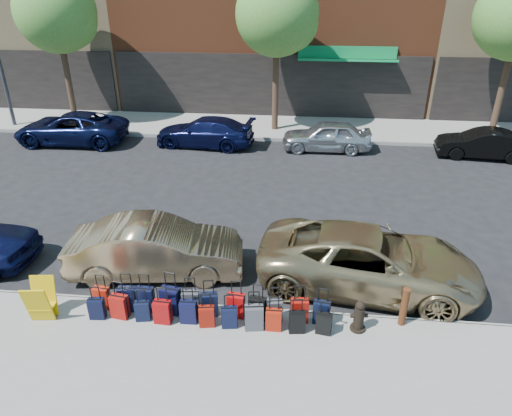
# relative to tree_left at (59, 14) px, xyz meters

# --- Properties ---
(ground) EXTENTS (120.00, 120.00, 0.00)m
(ground) POSITION_rel_tree_left_xyz_m (9.86, -9.50, -5.41)
(ground) COLOR black
(ground) RESTS_ON ground
(sidewalk_near) EXTENTS (60.00, 4.00, 0.15)m
(sidewalk_near) POSITION_rel_tree_left_xyz_m (9.86, -16.00, -5.34)
(sidewalk_near) COLOR gray
(sidewalk_near) RESTS_ON ground
(sidewalk_far) EXTENTS (60.00, 4.00, 0.15)m
(sidewalk_far) POSITION_rel_tree_left_xyz_m (9.86, 0.50, -5.34)
(sidewalk_far) COLOR gray
(sidewalk_far) RESTS_ON ground
(curb_near) EXTENTS (60.00, 0.08, 0.15)m
(curb_near) POSITION_rel_tree_left_xyz_m (9.86, -13.98, -5.34)
(curb_near) COLOR gray
(curb_near) RESTS_ON ground
(curb_far) EXTENTS (60.00, 0.08, 0.15)m
(curb_far) POSITION_rel_tree_left_xyz_m (9.86, -1.52, -5.34)
(curb_far) COLOR gray
(curb_far) RESTS_ON ground
(tree_left) EXTENTS (3.80, 3.80, 7.27)m
(tree_left) POSITION_rel_tree_left_xyz_m (0.00, 0.00, 0.00)
(tree_left) COLOR black
(tree_left) RESTS_ON sidewalk_far
(tree_center) EXTENTS (3.80, 3.80, 7.27)m
(tree_center) POSITION_rel_tree_left_xyz_m (10.50, 0.00, 0.00)
(tree_center) COLOR black
(tree_center) RESTS_ON sidewalk_far
(suitcase_front_0) EXTENTS (0.38, 0.23, 0.88)m
(suitcase_front_0) POSITION_rel_tree_left_xyz_m (7.29, -14.31, -4.99)
(suitcase_front_0) COLOR #A91B0A
(suitcase_front_0) RESTS_ON sidewalk_near
(suitcase_front_1) EXTENTS (0.42, 0.25, 0.97)m
(suitcase_front_1) POSITION_rel_tree_left_xyz_m (7.92, -14.32, -4.96)
(suitcase_front_1) COLOR black
(suitcase_front_1) RESTS_ON sidewalk_near
(suitcase_front_2) EXTENTS (0.41, 0.24, 0.96)m
(suitcase_front_2) POSITION_rel_tree_left_xyz_m (8.33, -14.29, -4.96)
(suitcase_front_2) COLOR black
(suitcase_front_2) RESTS_ON sidewalk_near
(suitcase_front_3) EXTENTS (0.48, 0.32, 1.06)m
(suitcase_front_3) POSITION_rel_tree_left_xyz_m (8.93, -14.31, -4.93)
(suitcase_front_3) COLOR black
(suitcase_front_3) RESTS_ON sidewalk_near
(suitcase_front_4) EXTENTS (0.41, 0.25, 0.94)m
(suitcase_front_4) POSITION_rel_tree_left_xyz_m (9.39, -14.28, -4.97)
(suitcase_front_4) COLOR #3A3A3F
(suitcase_front_4) RESTS_ON sidewalk_near
(suitcase_front_5) EXTENTS (0.42, 0.28, 0.92)m
(suitcase_front_5) POSITION_rel_tree_left_xyz_m (9.82, -14.31, -4.97)
(suitcase_front_5) COLOR black
(suitcase_front_5) RESTS_ON sidewalk_near
(suitcase_front_6) EXTENTS (0.41, 0.25, 0.93)m
(suitcase_front_6) POSITION_rel_tree_left_xyz_m (10.43, -14.28, -4.97)
(suitcase_front_6) COLOR #B20B0B
(suitcase_front_6) RESTS_ON sidewalk_near
(suitcase_front_7) EXTENTS (0.40, 0.26, 0.91)m
(suitcase_front_7) POSITION_rel_tree_left_xyz_m (10.92, -14.33, -4.98)
(suitcase_front_7) COLOR black
(suitcase_front_7) RESTS_ON sidewalk_near
(suitcase_front_8) EXTENTS (0.38, 0.26, 0.86)m
(suitcase_front_8) POSITION_rel_tree_left_xyz_m (11.30, -14.34, -4.99)
(suitcase_front_8) COLOR #3E3E43
(suitcase_front_8) RESTS_ON sidewalk_near
(suitcase_front_9) EXTENTS (0.41, 0.26, 0.93)m
(suitcase_front_9) POSITION_rel_tree_left_xyz_m (11.86, -14.32, -4.97)
(suitcase_front_9) COLOR #931009
(suitcase_front_9) RESTS_ON sidewalk_near
(suitcase_front_10) EXTENTS (0.40, 0.26, 0.89)m
(suitcase_front_10) POSITION_rel_tree_left_xyz_m (12.35, -14.31, -4.98)
(suitcase_front_10) COLOR black
(suitcase_front_10) RESTS_ON sidewalk_near
(suitcase_back_0) EXTENTS (0.36, 0.23, 0.82)m
(suitcase_back_0) POSITION_rel_tree_left_xyz_m (7.33, -14.67, -5.00)
(suitcase_back_0) COLOR black
(suitcase_back_0) RESTS_ON sidewalk_near
(suitcase_back_1) EXTENTS (0.42, 0.28, 0.92)m
(suitcase_back_1) POSITION_rel_tree_left_xyz_m (7.82, -14.58, -4.97)
(suitcase_back_1) COLOR #940E09
(suitcase_back_1) RESTS_ON sidewalk_near
(suitcase_back_2) EXTENTS (0.35, 0.24, 0.78)m
(suitcase_back_2) POSITION_rel_tree_left_xyz_m (8.37, -14.63, -5.02)
(suitcase_back_2) COLOR black
(suitcase_back_2) RESTS_ON sidewalk_near
(suitcase_back_3) EXTENTS (0.39, 0.24, 0.90)m
(suitcase_back_3) POSITION_rel_tree_left_xyz_m (8.84, -14.66, -4.98)
(suitcase_back_3) COLOR #92090A
(suitcase_back_3) RESTS_ON sidewalk_near
(suitcase_back_4) EXTENTS (0.38, 0.22, 0.88)m
(suitcase_back_4) POSITION_rel_tree_left_xyz_m (9.41, -14.59, -4.99)
(suitcase_back_4) COLOR black
(suitcase_back_4) RESTS_ON sidewalk_near
(suitcase_back_5) EXTENTS (0.36, 0.24, 0.81)m
(suitcase_back_5) POSITION_rel_tree_left_xyz_m (9.84, -14.67, -5.01)
(suitcase_back_5) COLOR maroon
(suitcase_back_5) RESTS_ON sidewalk_near
(suitcase_back_6) EXTENTS (0.37, 0.25, 0.82)m
(suitcase_back_6) POSITION_rel_tree_left_xyz_m (10.34, -14.65, -5.01)
(suitcase_back_6) COLOR black
(suitcase_back_6) RESTS_ON sidewalk_near
(suitcase_back_7) EXTENTS (0.43, 0.29, 0.95)m
(suitcase_back_7) POSITION_rel_tree_left_xyz_m (10.88, -14.65, -4.96)
(suitcase_back_7) COLOR #414247
(suitcase_back_7) RESTS_ON sidewalk_near
(suitcase_back_8) EXTENTS (0.34, 0.20, 0.82)m
(suitcase_back_8) POSITION_rel_tree_left_xyz_m (11.31, -14.63, -5.00)
(suitcase_back_8) COLOR #A11D0A
(suitcase_back_8) RESTS_ON sidewalk_near
(suitcase_back_9) EXTENTS (0.37, 0.24, 0.83)m
(suitcase_back_9) POSITION_rel_tree_left_xyz_m (11.82, -14.65, -5.00)
(suitcase_back_9) COLOR black
(suitcase_back_9) RESTS_ON sidewalk_near
(suitcase_back_10) EXTENTS (0.36, 0.25, 0.80)m
(suitcase_back_10) POSITION_rel_tree_left_xyz_m (12.39, -14.63, -5.01)
(suitcase_back_10) COLOR black
(suitcase_back_10) RESTS_ON sidewalk_near
(fire_hydrant) EXTENTS (0.38, 0.34, 0.75)m
(fire_hydrant) POSITION_rel_tree_left_xyz_m (13.15, -14.45, -4.92)
(fire_hydrant) COLOR black
(fire_hydrant) RESTS_ON sidewalk_near
(bollard) EXTENTS (0.18, 0.18, 0.95)m
(bollard) POSITION_rel_tree_left_xyz_m (14.13, -14.17, -4.77)
(bollard) COLOR #38190C
(bollard) RESTS_ON sidewalk_near
(display_rack) EXTENTS (0.61, 0.66, 0.97)m
(display_rack) POSITION_rel_tree_left_xyz_m (6.13, -14.80, -4.78)
(display_rack) COLOR gold
(display_rack) RESTS_ON sidewalk_near
(car_near_1) EXTENTS (4.66, 2.13, 1.48)m
(car_near_1) POSITION_rel_tree_left_xyz_m (8.09, -12.58, -4.67)
(car_near_1) COLOR tan
(car_near_1) RESTS_ON ground
(car_near_2) EXTENTS (5.73, 3.16, 1.52)m
(car_near_2) POSITION_rel_tree_left_xyz_m (13.54, -12.58, -4.65)
(car_near_2) COLOR tan
(car_near_2) RESTS_ON ground
(car_far_0) EXTENTS (5.17, 2.47, 1.42)m
(car_far_0) POSITION_rel_tree_left_xyz_m (0.99, -2.71, -4.70)
(car_far_0) COLOR #0C1236
(car_far_0) RESTS_ON ground
(car_far_1) EXTENTS (4.69, 2.28, 1.32)m
(car_far_1) POSITION_rel_tree_left_xyz_m (7.29, -2.48, -4.75)
(car_far_1) COLOR #0C1137
(car_far_1) RESTS_ON ground
(car_far_2) EXTENTS (3.96, 1.65, 1.34)m
(car_far_2) POSITION_rel_tree_left_xyz_m (12.84, -2.50, -4.74)
(car_far_2) COLOR silver
(car_far_2) RESTS_ON ground
(car_far_3) EXTENTS (3.89, 1.72, 1.24)m
(car_far_3) POSITION_rel_tree_left_xyz_m (19.47, -2.77, -4.79)
(car_far_3) COLOR black
(car_far_3) RESTS_ON ground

